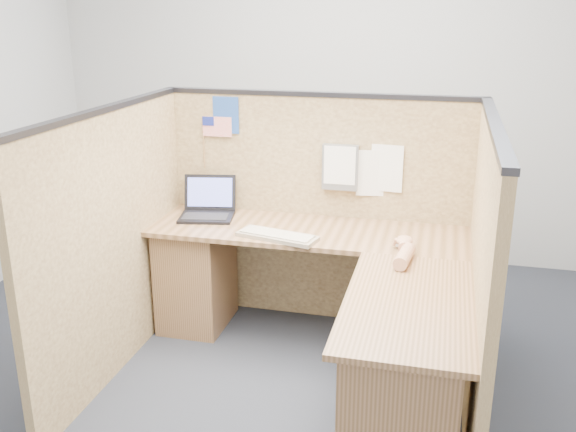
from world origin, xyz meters
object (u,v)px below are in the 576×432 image
(l_desk, at_px, (324,310))
(keyboard, at_px, (277,236))
(laptop, at_px, (210,207))
(mouse, at_px, (404,245))

(l_desk, distance_m, keyboard, 0.52)
(laptop, xyz_separation_m, keyboard, (0.54, -0.32, -0.05))
(keyboard, bearing_deg, l_desk, -17.58)
(l_desk, xyz_separation_m, mouse, (0.42, 0.20, 0.36))
(l_desk, height_order, keyboard, keyboard)
(keyboard, distance_m, mouse, 0.74)
(l_desk, bearing_deg, mouse, 25.10)
(laptop, xyz_separation_m, mouse, (1.28, -0.31, -0.04))
(mouse, bearing_deg, laptop, 166.31)
(l_desk, relative_size, mouse, 17.26)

